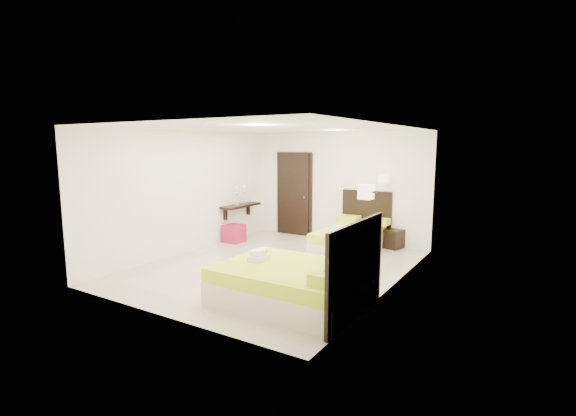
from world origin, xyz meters
The scene contains 7 objects.
floor centered at (0.00, 0.00, 0.00)m, with size 5.50×5.50×0.00m, color beige.
bed_single centered at (0.76, 1.84, 0.31)m, with size 1.20×2.00×1.65m.
bed_double centered at (1.29, -1.39, 0.31)m, with size 2.10×1.78×1.73m.
nightstand centered at (1.41, 2.65, 0.21)m, with size 0.48×0.43×0.43m, color black.
ottoman centered at (-1.96, 1.19, 0.21)m, with size 0.42×0.42×0.42m, color maroon.
door centered at (-1.20, 2.70, 1.05)m, with size 1.02×0.15×2.14m.
console_shelf centered at (-2.08, 1.60, 0.82)m, with size 0.35×1.20×0.78m.
Camera 1 is at (4.26, -6.42, 2.29)m, focal length 26.00 mm.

